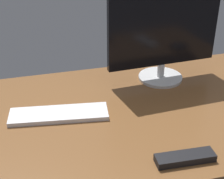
# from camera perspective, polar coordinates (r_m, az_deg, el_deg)

# --- Properties ---
(desk) EXTENTS (1.40, 0.84, 0.02)m
(desk) POSITION_cam_1_polar(r_m,az_deg,el_deg) (1.38, 2.52, -4.07)
(desk) COLOR brown
(desk) RESTS_ON ground
(monitor) EXTENTS (0.51, 0.20, 0.48)m
(monitor) POSITION_cam_1_polar(r_m,az_deg,el_deg) (1.54, 8.55, 10.09)
(monitor) COLOR silver
(monitor) RESTS_ON desk
(keyboard) EXTENTS (0.39, 0.16, 0.02)m
(keyboard) POSITION_cam_1_polar(r_m,az_deg,el_deg) (1.36, -8.71, -4.03)
(keyboard) COLOR white
(keyboard) RESTS_ON desk
(tv_remote) EXTENTS (0.20, 0.06, 0.02)m
(tv_remote) POSITION_cam_1_polar(r_m,az_deg,el_deg) (1.16, 11.90, -10.92)
(tv_remote) COLOR black
(tv_remote) RESTS_ON desk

